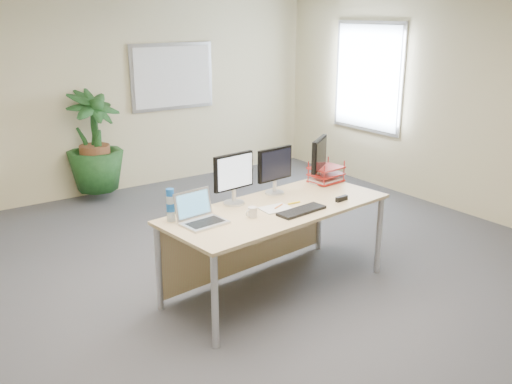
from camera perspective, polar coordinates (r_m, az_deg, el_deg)
floor at (r=5.04m, az=0.97°, el=-11.46°), size 8.00×8.00×0.00m
back_wall at (r=8.07m, az=-16.11°, el=9.11°), size 7.00×0.04×2.70m
whiteboard at (r=8.47m, az=-8.35°, el=11.35°), size 1.30×0.04×0.95m
window at (r=8.48m, az=11.12°, el=11.21°), size 0.04×1.30×1.55m
desk at (r=5.16m, az=1.17°, el=-2.99°), size 2.17×1.11×0.80m
floor_plant at (r=7.85m, az=-15.85°, el=4.45°), size 1.11×1.11×1.50m
monitor_left at (r=5.03m, az=-2.24°, el=1.66°), size 0.42×0.19×0.46m
monitor_right at (r=5.32m, az=1.91°, el=2.44°), size 0.40×0.18×0.44m
monitor_dark at (r=5.68m, az=6.33°, el=3.44°), size 0.36×0.26×0.46m
laptop at (r=4.67m, az=-5.64°, el=-2.32°), size 0.38×0.34×0.25m
keyboard at (r=4.91m, az=4.57°, el=-1.88°), size 0.48×0.21×0.03m
coffee_mug at (r=4.76m, az=-0.38°, el=-2.03°), size 0.11×0.08×0.09m
spiral_notebook at (r=4.97m, az=1.98°, el=-1.67°), size 0.27×0.21×0.01m
orange_pen at (r=4.99m, az=2.28°, el=-1.42°), size 0.13×0.07×0.01m
yellow_highlighter at (r=5.12m, az=3.83°, el=-1.09°), size 0.13×0.03×0.02m
water_bottle at (r=4.70m, az=-8.54°, el=-1.36°), size 0.07×0.07×0.28m
letter_tray at (r=5.78m, az=7.02°, el=1.65°), size 0.35×0.28×0.15m
stapler at (r=5.23m, az=8.56°, el=-0.65°), size 0.14×0.05×0.05m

